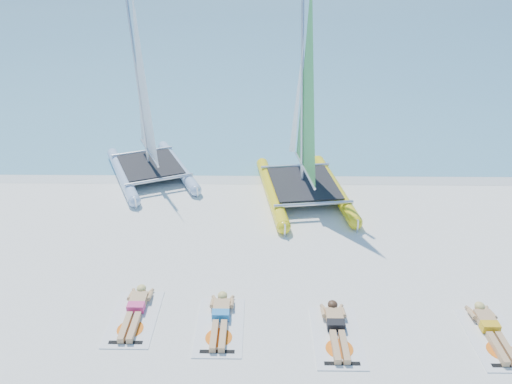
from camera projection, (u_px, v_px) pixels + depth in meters
ground at (243, 264)px, 12.70m from camera, size 140.00×140.00×0.00m
sea at (259, 7)px, 69.30m from camera, size 140.00×115.00×0.01m
wet_sand_strip at (248, 176)px, 17.64m from camera, size 140.00×1.40×0.01m
catamaran_blue at (145, 120)px, 16.90m from camera, size 4.15×5.46×6.73m
catamaran_yellow at (303, 125)px, 15.75m from camera, size 3.14×5.70×7.10m
towel_a at (134, 318)px, 10.83m from camera, size 1.00×1.85×0.02m
sunbather_a at (136, 309)px, 10.95m from camera, size 0.37×1.73×0.26m
towel_b at (220, 326)px, 10.59m from camera, size 1.00×1.85×0.02m
sunbather_b at (221, 316)px, 10.72m from camera, size 0.37×1.73×0.26m
towel_c at (337, 337)px, 10.31m from camera, size 1.00×1.85×0.02m
sunbather_c at (336, 326)px, 10.43m from camera, size 0.37×1.73×0.26m
towel_d at (493, 339)px, 10.26m from camera, size 1.00×1.85×0.02m
sunbather_d at (491, 328)px, 10.39m from camera, size 0.37×1.73×0.26m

